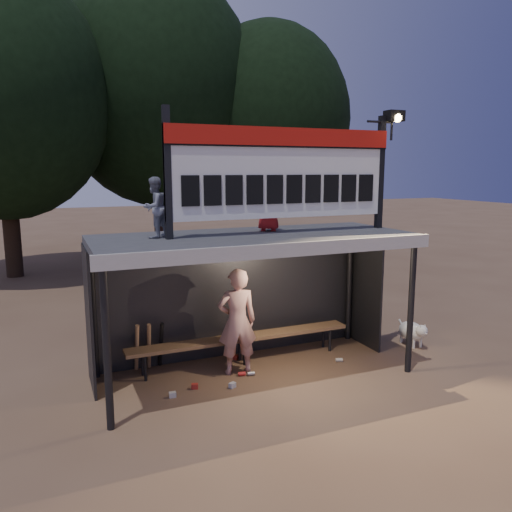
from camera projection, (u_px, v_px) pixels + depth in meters
The scene contains 13 objects.
ground at pixel (254, 374), 8.22m from camera, with size 80.00×80.00×0.00m, color brown.
player at pixel (237, 322), 8.13m from camera, with size 0.64×0.42×1.76m, color silver.
child_a at pixel (154, 208), 7.37m from camera, with size 0.44×0.34×0.90m, color gray.
child_b at pixel (269, 203), 8.20m from camera, with size 0.45×0.29×0.91m, color #A6191B.
dugout_shelter at pixel (248, 262), 8.13m from camera, with size 5.10×2.08×2.32m.
scoreboard_assembly at pixel (287, 170), 7.86m from camera, with size 4.10×0.27×1.99m.
bench at pixel (242, 339), 8.64m from camera, with size 4.00×0.35×0.48m.
tree_left at pixel (0, 95), 14.81m from camera, with size 6.46×6.46×9.27m.
tree_mid at pixel (157, 90), 17.99m from camera, with size 7.22×7.22×10.36m.
tree_right at pixel (269, 120), 18.78m from camera, with size 6.08×6.08×8.72m.
dog at pixel (413, 331), 9.52m from camera, with size 0.36×0.81×0.49m.
bats at pixel (149, 346), 8.29m from camera, with size 0.48×0.32×0.84m.
litter at pixel (239, 375), 8.08m from camera, with size 3.14×1.19×0.08m.
Camera 1 is at (-3.00, -7.16, 3.32)m, focal length 35.00 mm.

